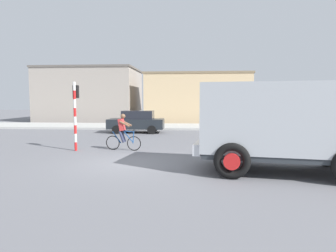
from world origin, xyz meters
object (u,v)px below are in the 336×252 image
Objects in this scene: truck_foreground at (284,122)px; cyclist at (123,132)px; car_white_mid at (137,121)px; car_red_near at (303,127)px; traffic_light_pole at (75,106)px.

truck_foreground reaches higher than cyclist.
truck_foreground reaches higher than car_white_mid.
car_red_near is 1.01× the size of car_white_mid.
cyclist is 0.43× the size of car_white_mid.
car_white_mid is at bearing 121.29° from truck_foreground.
cyclist reaches higher than car_red_near.
car_white_mid is at bearing 159.75° from car_red_near.
car_red_near is 10.99m from car_white_mid.
car_white_mid is at bearing 79.88° from traffic_light_pole.
truck_foreground is 8.41m from car_red_near.
car_white_mid is (-0.78, 7.63, -0.05)m from cyclist.
cyclist is at bearing 148.14° from truck_foreground.
truck_foreground is at bearing -23.44° from traffic_light_pole.
cyclist is 0.42× the size of car_red_near.
car_red_near is (3.33, 7.68, -0.85)m from truck_foreground.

